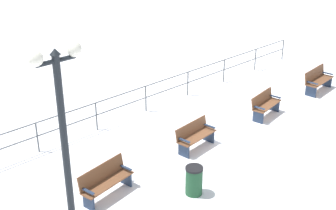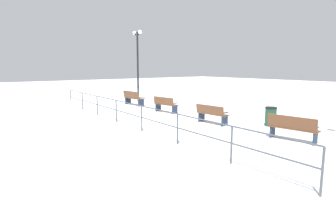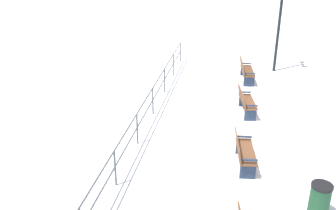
# 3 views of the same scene
# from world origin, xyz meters

# --- Properties ---
(ground_plane) EXTENTS (80.00, 80.00, 0.00)m
(ground_plane) POSITION_xyz_m (0.00, 0.00, 0.00)
(ground_plane) COLOR white
(ground_plane) RESTS_ON ground
(bench_nearest) EXTENTS (0.72, 1.64, 0.88)m
(bench_nearest) POSITION_xyz_m (-0.03, -5.33, 0.46)
(bench_nearest) COLOR brown
(bench_nearest) RESTS_ON ground
(bench_second) EXTENTS (0.65, 1.51, 0.84)m
(bench_second) POSITION_xyz_m (-0.19, -1.78, 0.45)
(bench_second) COLOR brown
(bench_second) RESTS_ON ground
(bench_third) EXTENTS (0.72, 1.52, 0.87)m
(bench_third) POSITION_xyz_m (-0.09, 1.76, 0.46)
(bench_third) COLOR brown
(bench_third) RESTS_ON ground
(bench_fourth) EXTENTS (0.71, 1.70, 0.93)m
(bench_fourth) POSITION_xyz_m (-0.07, 5.31, 0.48)
(bench_fourth) COLOR brown
(bench_fourth) RESTS_ON ground
(lamppost_middle) EXTENTS (0.29, 1.05, 5.03)m
(lamppost_middle) POSITION_xyz_m (1.30, 6.98, 3.46)
(lamppost_middle) COLOR black
(lamppost_middle) RESTS_ON ground
(waterfront_railing) EXTENTS (0.05, 15.42, 1.01)m
(waterfront_railing) POSITION_xyz_m (-3.35, -0.00, 0.69)
(waterfront_railing) COLOR #4C5156
(waterfront_railing) RESTS_ON ground
(trash_bin) EXTENTS (0.48, 0.48, 0.81)m
(trash_bin) POSITION_xyz_m (1.49, -3.57, 0.41)
(trash_bin) COLOR #1E4C2D
(trash_bin) RESTS_ON ground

